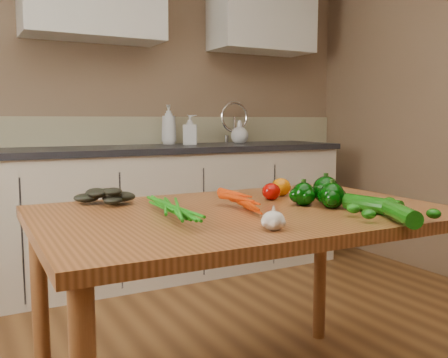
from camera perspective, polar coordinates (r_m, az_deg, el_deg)
room at (r=1.53m, az=10.16°, el=13.04°), size 4.04×5.04×2.64m
counter_run at (r=3.46m, az=-8.52°, el=-3.60°), size 2.84×0.64×1.14m
table at (r=1.78m, az=2.44°, el=-6.21°), size 1.44×0.95×0.76m
soap_bottle_a at (r=3.66m, az=-6.33°, el=6.20°), size 0.15×0.15×0.29m
soap_bottle_b at (r=3.59m, az=-3.90°, el=5.64°), size 0.13×0.13×0.21m
soap_bottle_c at (r=3.80m, az=1.79°, el=5.40°), size 0.15×0.15×0.17m
carrot_bunch at (r=1.71m, az=-0.47°, el=-2.62°), size 0.27×0.21×0.07m
leafy_greens at (r=1.89m, az=-13.27°, el=-1.41°), size 0.20×0.18×0.10m
garlic_bulb at (r=1.44m, az=5.66°, el=-4.75°), size 0.07×0.07×0.06m
pepper_a at (r=1.86m, az=9.07°, el=-1.72°), size 0.08×0.08×0.08m
pepper_b at (r=1.94m, az=11.54°, el=-1.20°), size 0.10×0.10×0.10m
pepper_c at (r=1.83m, az=12.24°, el=-1.87°), size 0.09×0.09×0.09m
tomato_a at (r=1.97m, az=5.42°, el=-1.43°), size 0.07×0.07×0.07m
tomato_b at (r=2.08m, az=6.53°, el=-0.92°), size 0.08×0.08×0.07m
tomato_c at (r=2.10m, az=11.71°, el=-1.04°), size 0.08×0.08×0.07m
zucchini_a at (r=1.76m, az=16.58°, el=-2.86°), size 0.10×0.22×0.06m
zucchini_b at (r=1.63m, az=19.60°, el=-3.77°), size 0.14×0.21×0.06m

